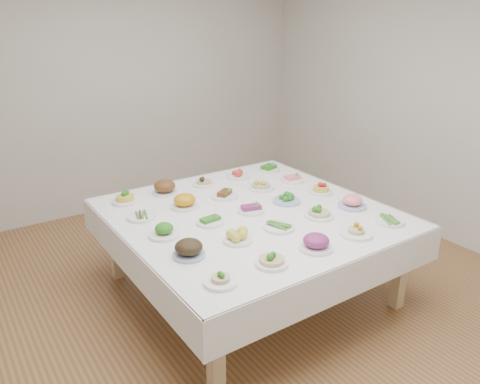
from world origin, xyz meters
TOP-DOWN VIEW (x-y plane):
  - room_envelope at (0.00, 0.00)m, footprint 5.02×5.02m
  - display_table at (0.17, -0.03)m, footprint 2.13×2.13m
  - dish_0 at (-0.61, -0.82)m, footprint 0.21×0.21m
  - dish_1 at (-0.21, -0.81)m, footprint 0.21×0.21m
  - dish_2 at (0.18, -0.81)m, footprint 0.23×0.23m
  - dish_3 at (0.57, -0.81)m, footprint 0.24×0.24m
  - dish_4 at (0.95, -0.81)m, footprint 0.24×0.22m
  - dish_5 at (-0.60, -0.41)m, footprint 0.23×0.23m
  - dish_6 at (-0.21, -0.41)m, footprint 0.21×0.21m
  - dish_7 at (0.17, -0.41)m, footprint 0.26×0.24m
  - dish_8 at (0.57, -0.42)m, footprint 0.23×0.23m
  - dish_9 at (0.95, -0.42)m, footprint 0.24×0.24m
  - dish_10 at (-0.60, -0.03)m, footprint 0.23×0.23m
  - dish_11 at (-0.21, -0.03)m, footprint 0.21×0.21m
  - dish_12 at (0.18, -0.03)m, footprint 0.22×0.22m
  - dish_13 at (0.56, -0.03)m, footprint 0.24×0.24m
  - dish_14 at (0.96, -0.03)m, footprint 0.20×0.20m
  - dish_15 at (-0.61, 0.36)m, footprint 0.23×0.23m
  - dish_16 at (-0.22, 0.36)m, footprint 0.26×0.26m
  - dish_17 at (0.18, 0.37)m, footprint 0.23×0.23m
  - dish_18 at (0.57, 0.36)m, footprint 0.24×0.24m
  - dish_19 at (0.95, 0.36)m, footprint 0.22×0.22m
  - dish_20 at (-0.60, 0.75)m, footprint 0.22×0.22m
  - dish_21 at (-0.22, 0.75)m, footprint 0.23×0.23m
  - dish_22 at (0.18, 0.75)m, footprint 0.22×0.22m
  - dish_23 at (0.57, 0.75)m, footprint 0.23×0.23m
  - dish_24 at (0.96, 0.75)m, footprint 0.23×0.23m

SIDE VIEW (x-z plane):
  - display_table at x=0.17m, z-range 0.31..1.06m
  - dish_15 at x=-0.61m, z-range 0.75..0.80m
  - dish_4 at x=0.95m, z-range 0.75..0.80m
  - dish_7 at x=0.17m, z-range 0.75..0.81m
  - dish_11 at x=-0.21m, z-range 0.74..0.83m
  - dish_17 at x=0.18m, z-range 0.74..0.83m
  - dish_13 at x=0.56m, z-range 0.74..0.83m
  - dish_24 at x=0.96m, z-range 0.74..0.84m
  - dish_12 at x=0.18m, z-range 0.74..0.84m
  - dish_23 at x=0.57m, z-range 0.74..0.84m
  - dish_19 at x=0.95m, z-range 0.74..0.84m
  - dish_0 at x=-0.61m, z-range 0.74..0.84m
  - dish_6 at x=-0.21m, z-range 0.75..0.85m
  - dish_3 at x=0.57m, z-range 0.74..0.86m
  - dish_14 at x=0.96m, z-range 0.74..0.86m
  - dish_10 at x=-0.60m, z-range 0.74..0.86m
  - dish_1 at x=-0.21m, z-range 0.75..0.87m
  - dish_22 at x=0.18m, z-range 0.75..0.87m
  - dish_20 at x=-0.60m, z-range 0.74..0.87m
  - dish_9 at x=0.95m, z-range 0.75..0.88m
  - dish_8 at x=0.57m, z-range 0.75..0.88m
  - dish_21 at x=-0.22m, z-range 0.75..0.88m
  - dish_18 at x=0.57m, z-range 0.75..0.88m
  - dish_5 at x=-0.60m, z-range 0.75..0.89m
  - dish_2 at x=0.18m, z-range 0.75..0.89m
  - dish_16 at x=-0.22m, z-range 0.75..0.89m
  - room_envelope at x=0.00m, z-range 0.43..3.24m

